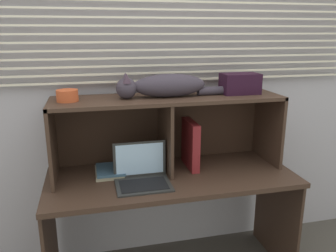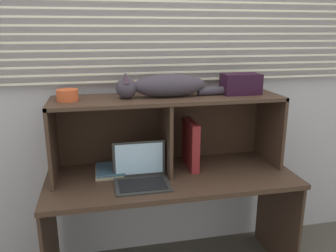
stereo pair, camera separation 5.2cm
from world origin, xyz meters
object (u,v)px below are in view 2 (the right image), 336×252
book_stack (110,170)px  storage_box (241,84)px  laptop (141,175)px  binder_upright (191,144)px  small_basket (67,95)px  cat (165,86)px

book_stack → storage_box: size_ratio=0.94×
laptop → binder_upright: (0.35, 0.17, 0.11)m
small_basket → storage_box: storage_box is taller
cat → book_stack: 0.63m
binder_upright → small_basket: size_ratio=2.51×
cat → laptop: bearing=-136.0°
cat → book_stack: (-0.36, 0.00, -0.52)m
small_basket → storage_box: (1.06, 0.00, 0.03)m
small_basket → book_stack: bearing=0.4°
laptop → binder_upright: binder_upright is taller
laptop → small_basket: size_ratio=2.58×
laptop → book_stack: size_ratio=1.41×
laptop → storage_box: (0.67, 0.17, 0.49)m
storage_box → book_stack: bearing=179.9°
laptop → storage_box: bearing=14.6°
cat → storage_box: (0.49, -0.00, -0.00)m
binder_upright → storage_box: bearing=0.0°
small_basket → storage_box: size_ratio=0.51×
cat → small_basket: 0.57m
binder_upright → small_basket: small_basket is taller
small_basket → laptop: bearing=-23.9°
laptop → binder_upright: size_ratio=1.03×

